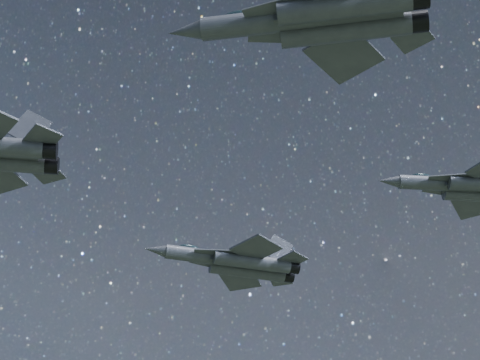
{
  "coord_description": "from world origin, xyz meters",
  "views": [
    {
      "loc": [
        0.12,
        -58.13,
        98.82
      ],
      "look_at": [
        1.2,
        -1.65,
        140.4
      ],
      "focal_mm": 60.0,
      "sensor_mm": 36.0,
      "label": 1
    }
  ],
  "objects": [
    {
      "name": "jet_left",
      "position": [
        1.18,
        12.46,
        140.36
      ],
      "size": [
        16.65,
        11.37,
        4.18
      ],
      "rotation": [
        0.0,
        0.0,
        0.23
      ],
      "color": "#363944"
    },
    {
      "name": "jet_right",
      "position": [
        6.78,
        -19.01,
        142.09
      ],
      "size": [
        19.77,
        13.66,
        4.96
      ],
      "rotation": [
        0.0,
        0.0,
        -0.17
      ],
      "color": "#363944"
    },
    {
      "name": "jet_slot",
      "position": [
        23.12,
        2.62,
        143.06
      ],
      "size": [
        15.39,
        10.88,
        3.9
      ],
      "rotation": [
        0.0,
        0.0,
        0.06
      ],
      "color": "#363944"
    }
  ]
}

